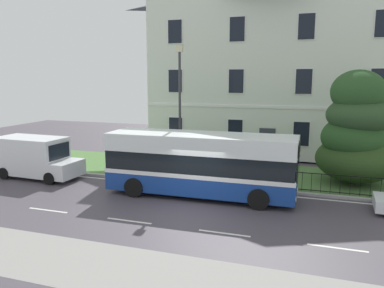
{
  "coord_description": "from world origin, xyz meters",
  "views": [
    {
      "loc": [
        5.18,
        -15.17,
        5.82
      ],
      "look_at": [
        -1.32,
        4.3,
        2.22
      ],
      "focal_mm": 35.98,
      "sensor_mm": 36.0,
      "label": 1
    }
  ],
  "objects_px": {
    "georgian_townhouse": "(277,64)",
    "street_lamp_post": "(180,104)",
    "single_decker_bus": "(201,164)",
    "evergreen_tree": "(356,135)",
    "white_panel_van": "(35,157)"
  },
  "relations": [
    {
      "from": "georgian_townhouse",
      "to": "street_lamp_post",
      "type": "bearing_deg",
      "value": -110.58
    },
    {
      "from": "georgian_townhouse",
      "to": "single_decker_bus",
      "type": "height_order",
      "value": "georgian_townhouse"
    },
    {
      "from": "georgian_townhouse",
      "to": "street_lamp_post",
      "type": "height_order",
      "value": "georgian_townhouse"
    },
    {
      "from": "georgian_townhouse",
      "to": "evergreen_tree",
      "type": "xyz_separation_m",
      "value": [
        5.24,
        -9.17,
        -4.01
      ]
    },
    {
      "from": "single_decker_bus",
      "to": "georgian_townhouse",
      "type": "bearing_deg",
      "value": 80.53
    },
    {
      "from": "evergreen_tree",
      "to": "single_decker_bus",
      "type": "xyz_separation_m",
      "value": [
        -7.27,
        -4.16,
        -1.17
      ]
    },
    {
      "from": "georgian_townhouse",
      "to": "single_decker_bus",
      "type": "xyz_separation_m",
      "value": [
        -2.03,
        -13.33,
        -5.18
      ]
    },
    {
      "from": "evergreen_tree",
      "to": "white_panel_van",
      "type": "height_order",
      "value": "evergreen_tree"
    },
    {
      "from": "evergreen_tree",
      "to": "single_decker_bus",
      "type": "bearing_deg",
      "value": -150.19
    },
    {
      "from": "georgian_townhouse",
      "to": "evergreen_tree",
      "type": "bearing_deg",
      "value": -60.27
    },
    {
      "from": "white_panel_van",
      "to": "georgian_townhouse",
      "type": "bearing_deg",
      "value": 48.81
    },
    {
      "from": "evergreen_tree",
      "to": "street_lamp_post",
      "type": "xyz_separation_m",
      "value": [
        -9.29,
        -1.62,
        1.52
      ]
    },
    {
      "from": "georgian_townhouse",
      "to": "evergreen_tree",
      "type": "height_order",
      "value": "georgian_townhouse"
    },
    {
      "from": "georgian_townhouse",
      "to": "street_lamp_post",
      "type": "relative_size",
      "value": 2.49
    },
    {
      "from": "georgian_townhouse",
      "to": "street_lamp_post",
      "type": "distance_m",
      "value": 11.79
    }
  ]
}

